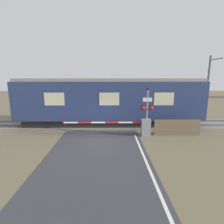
% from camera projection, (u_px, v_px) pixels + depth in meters
% --- Properties ---
extents(ground_plane, '(80.00, 80.00, 0.00)m').
position_uv_depth(ground_plane, '(100.00, 140.00, 11.02)').
color(ground_plane, '#6B6047').
extents(track_bed, '(36.00, 3.20, 0.13)m').
position_uv_depth(track_bed, '(103.00, 124.00, 14.87)').
color(track_bed, slate).
rests_on(track_bed, ground_plane).
extents(train, '(14.86, 2.94, 3.82)m').
position_uv_depth(train, '(109.00, 101.00, 14.49)').
color(train, black).
rests_on(train, ground_plane).
extents(crossing_barrier, '(5.87, 0.44, 1.17)m').
position_uv_depth(crossing_barrier, '(139.00, 127.00, 11.71)').
color(crossing_barrier, gray).
rests_on(crossing_barrier, ground_plane).
extents(signal_post, '(0.86, 0.26, 3.27)m').
position_uv_depth(signal_post, '(147.00, 109.00, 11.62)').
color(signal_post, gray).
rests_on(signal_post, ground_plane).
extents(catenary_pole, '(0.20, 1.90, 5.87)m').
position_uv_depth(catenary_pole, '(208.00, 86.00, 16.56)').
color(catenary_pole, slate).
rests_on(catenary_pole, ground_plane).
extents(roadside_fence, '(3.10, 0.06, 1.10)m').
position_uv_depth(roadside_fence, '(177.00, 128.00, 11.86)').
color(roadside_fence, '#726047').
rests_on(roadside_fence, ground_plane).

